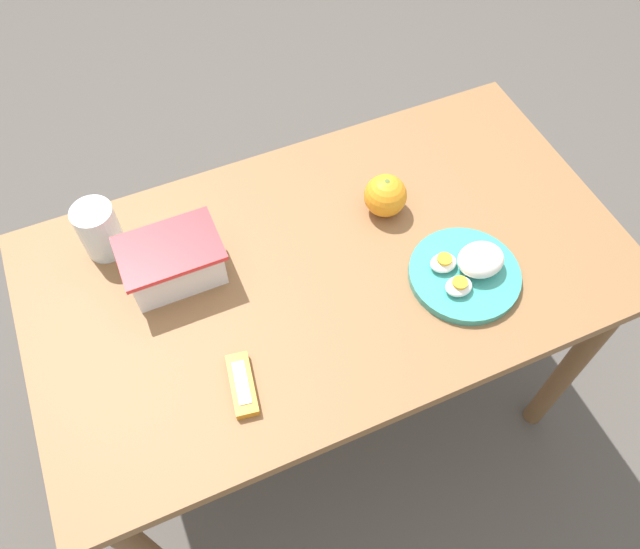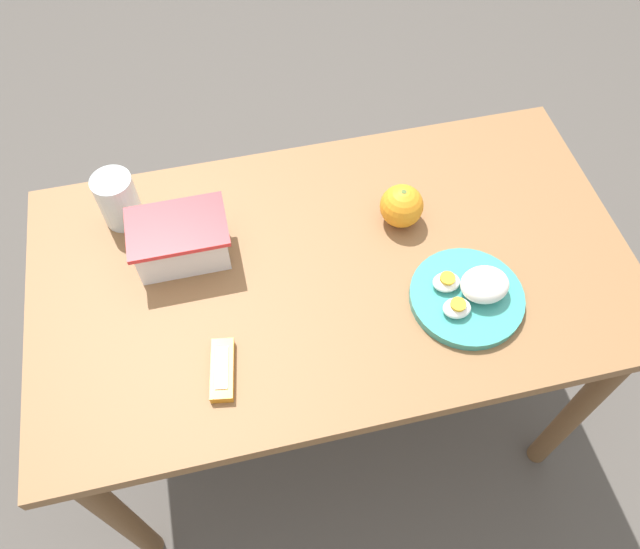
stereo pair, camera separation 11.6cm
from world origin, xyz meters
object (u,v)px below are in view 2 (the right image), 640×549
Objects in this scene: rice_plate at (470,294)px; candy_bar at (222,370)px; drinking_glass at (118,200)px; orange_fruit at (402,206)px; food_container at (181,242)px.

rice_plate reaches higher than candy_bar.
orange_fruit is at bearing -13.48° from drinking_glass.
candy_bar is (0.04, -0.27, -0.03)m from food_container.
candy_bar is 0.41m from drinking_glass.
orange_fruit reaches higher than candy_bar.
candy_bar is (-0.47, -0.04, -0.01)m from rice_plate.
drinking_glass is at bearing 166.52° from orange_fruit.
food_container is at bearing 98.02° from candy_bar.
orange_fruit is (0.44, -0.01, 0.00)m from food_container.
rice_plate is 0.70m from drinking_glass.
orange_fruit is at bearing 32.60° from candy_bar.
candy_bar is at bearing -174.61° from rice_plate.
orange_fruit is at bearing -1.56° from food_container.
orange_fruit is 0.41× the size of rice_plate.
orange_fruit is 0.56m from drinking_glass.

